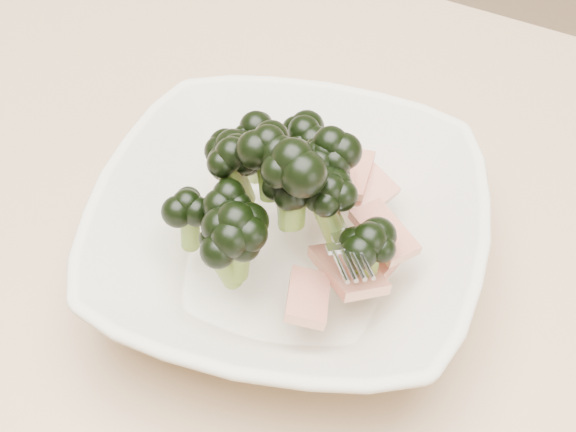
# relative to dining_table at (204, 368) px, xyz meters

# --- Properties ---
(dining_table) EXTENTS (1.20, 0.80, 0.75)m
(dining_table) POSITION_rel_dining_table_xyz_m (0.00, 0.00, 0.00)
(dining_table) COLOR tan
(dining_table) RESTS_ON ground
(broccoli_dish) EXTENTS (0.31, 0.31, 0.13)m
(broccoli_dish) POSITION_rel_dining_table_xyz_m (0.05, 0.05, 0.14)
(broccoli_dish) COLOR beige
(broccoli_dish) RESTS_ON dining_table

